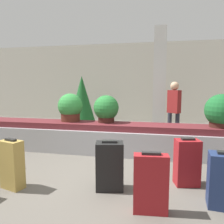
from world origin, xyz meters
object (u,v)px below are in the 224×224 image
at_px(potted_plant_1, 106,109).
at_px(suitcase_2, 151,184).
at_px(potted_plant_0, 70,108).
at_px(decorated_tree, 82,99).
at_px(suitcase_6, 110,166).
at_px(suitcase_3, 12,164).
at_px(traveler_0, 174,106).
at_px(suitcase_7, 187,162).
at_px(potted_plant_2, 221,112).
at_px(pillar, 159,82).

bearing_deg(potted_plant_1, suitcase_2, -65.12).
height_order(potted_plant_0, decorated_tree, decorated_tree).
height_order(suitcase_6, potted_plant_1, potted_plant_1).
bearing_deg(suitcase_3, traveler_0, 68.94).
bearing_deg(suitcase_7, suitcase_3, -178.84).
distance_m(suitcase_3, suitcase_6, 1.41).
relative_size(suitcase_3, suitcase_6, 1.02).
relative_size(suitcase_3, decorated_tree, 0.40).
bearing_deg(potted_plant_1, suitcase_6, -75.31).
bearing_deg(potted_plant_1, decorated_tree, 119.93).
bearing_deg(potted_plant_2, suitcase_6, -137.58).
distance_m(pillar, potted_plant_1, 2.43).
bearing_deg(decorated_tree, pillar, -12.35).
height_order(suitcase_2, suitcase_6, suitcase_2).
bearing_deg(suitcase_3, potted_plant_2, 46.84).
xyz_separation_m(potted_plant_0, potted_plant_2, (3.24, -0.11, -0.00)).
distance_m(potted_plant_2, decorated_tree, 4.75).
relative_size(suitcase_2, suitcase_7, 1.01).
xyz_separation_m(suitcase_2, traveler_0, (0.49, 3.52, 0.58)).
relative_size(potted_plant_1, traveler_0, 0.39).
distance_m(suitcase_3, suitcase_7, 2.56).
distance_m(suitcase_6, potted_plant_2, 2.64).
xyz_separation_m(pillar, suitcase_3, (-2.07, -4.13, -1.25)).
bearing_deg(potted_plant_1, potted_plant_2, -2.69).
bearing_deg(traveler_0, decorated_tree, -166.57).
distance_m(suitcase_7, potted_plant_0, 2.92).
relative_size(suitcase_6, suitcase_7, 1.00).
xyz_separation_m(potted_plant_1, decorated_tree, (-1.50, 2.61, 0.04)).
bearing_deg(suitcase_6, suitcase_2, -50.74).
distance_m(suitcase_2, decorated_tree, 5.60).
distance_m(suitcase_2, suitcase_3, 1.99).
relative_size(suitcase_7, potted_plant_2, 1.08).
bearing_deg(decorated_tree, potted_plant_2, -35.03).
relative_size(pillar, suitcase_7, 4.46).
bearing_deg(pillar, potted_plant_2, -60.53).
distance_m(potted_plant_0, potted_plant_2, 3.24).
height_order(suitcase_2, suitcase_7, suitcase_2).
relative_size(traveler_0, decorated_tree, 0.87).
distance_m(pillar, decorated_tree, 2.81).
xyz_separation_m(suitcase_6, suitcase_7, (1.10, 0.37, 0.00)).
xyz_separation_m(suitcase_6, potted_plant_0, (-1.34, 1.84, 0.62)).
bearing_deg(suitcase_6, suitcase_7, 6.37).
height_order(suitcase_2, potted_plant_1, potted_plant_1).
height_order(pillar, potted_plant_0, pillar).
xyz_separation_m(potted_plant_0, traveler_0, (2.42, 1.21, -0.03)).
bearing_deg(pillar, potted_plant_0, -135.01).
height_order(suitcase_3, decorated_tree, decorated_tree).
height_order(suitcase_7, decorated_tree, decorated_tree).
bearing_deg(decorated_tree, potted_plant_0, -76.18).
relative_size(pillar, traveler_0, 2.02).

